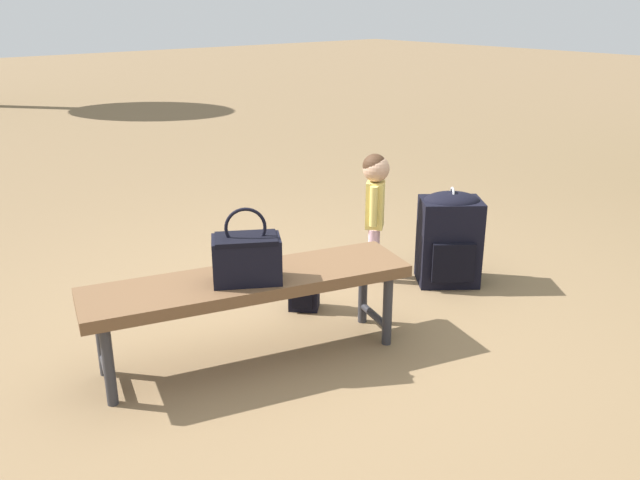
% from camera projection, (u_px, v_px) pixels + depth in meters
% --- Properties ---
extents(ground_plane, '(40.00, 40.00, 0.00)m').
position_uv_depth(ground_plane, '(303.00, 331.00, 3.66)').
color(ground_plane, brown).
rests_on(ground_plane, ground).
extents(park_bench, '(1.65, 0.83, 0.45)m').
position_uv_depth(park_bench, '(249.00, 287.00, 3.26)').
color(park_bench, brown).
rests_on(park_bench, ground).
extents(handbag, '(0.37, 0.32, 0.37)m').
position_uv_depth(handbag, '(247.00, 257.00, 3.14)').
color(handbag, black).
rests_on(handbag, park_bench).
extents(child_standing, '(0.18, 0.18, 0.82)m').
position_uv_depth(child_standing, '(375.00, 198.00, 4.18)').
color(child_standing, '#E5B2C6').
rests_on(child_standing, ground).
extents(backpack_large, '(0.46, 0.45, 0.63)m').
position_uv_depth(backpack_large, '(449.00, 236.00, 4.20)').
color(backpack_large, black).
rests_on(backpack_large, ground).
extents(backpack_small, '(0.21, 0.21, 0.29)m').
position_uv_depth(backpack_small, '(304.00, 286.00, 3.89)').
color(backpack_small, black).
rests_on(backpack_small, ground).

